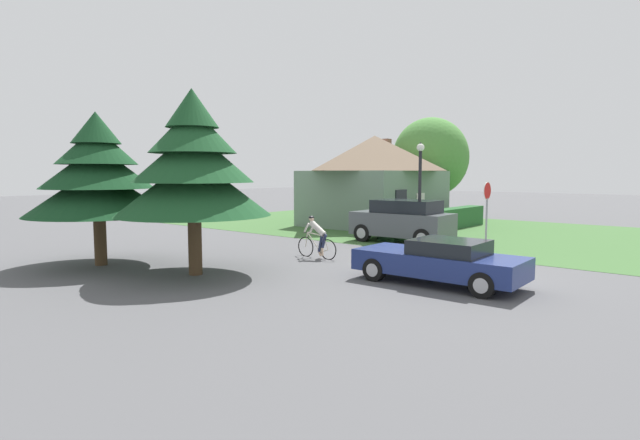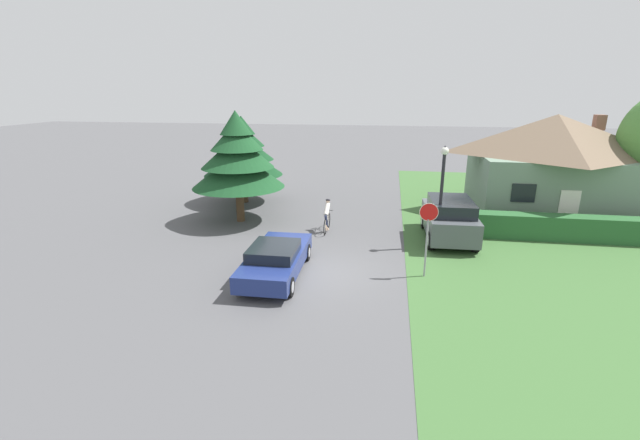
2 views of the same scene
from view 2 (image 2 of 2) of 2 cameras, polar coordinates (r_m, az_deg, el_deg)
name	(u,v)px [view 2 (image 2 of 2)]	position (r m, az deg, el deg)	size (l,w,h in m)	color
ground_plane	(320,273)	(16.18, -0.06, -7.10)	(140.00, 140.00, 0.00)	#515154
grass_verge_right	(596,252)	(21.59, 32.87, -3.63)	(16.00, 36.00, 0.01)	#3D6633
cottage_house	(551,163)	(26.44, 28.43, 6.67)	(8.29, 6.74, 5.38)	slate
hedge_row	(559,228)	(22.32, 29.23, -0.91)	(10.38, 0.90, 1.15)	#285B2D
sedan_left_lane	(276,259)	(15.82, -5.91, -5.24)	(1.98, 4.73, 1.27)	navy
cyclist	(327,216)	(20.62, 0.93, 0.49)	(0.44, 1.86, 1.57)	black
parked_suv_right	(449,219)	(20.28, 16.84, 0.16)	(2.20, 4.48, 1.93)	#4C5156
stop_sign	(428,226)	(15.70, 14.19, -0.79)	(0.66, 0.07, 2.80)	gray
street_lamp	(442,185)	(18.67, 15.95, 4.49)	(0.33, 0.33, 4.43)	black
conifer_tall_near	(237,158)	(22.10, -10.95, 8.10)	(4.68, 4.68, 5.65)	#4C3823
conifer_tall_far	(243,153)	(26.07, -10.28, 8.84)	(4.68, 4.68, 5.16)	#4C3823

